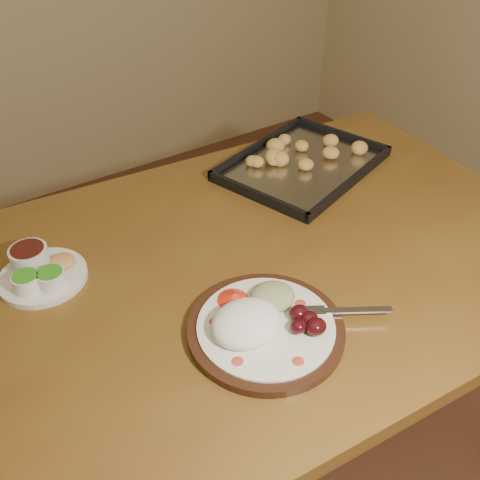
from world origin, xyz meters
TOP-DOWN VIEW (x-y plane):
  - dining_table at (0.23, 0.29)m, footprint 1.57×1.01m
  - dinner_plate at (0.19, 0.11)m, footprint 0.36×0.28m
  - condiment_saucer at (-0.10, 0.47)m, footprint 0.17×0.17m
  - baking_tray at (0.61, 0.52)m, footprint 0.49×0.42m

SIDE VIEW (x-z plane):
  - dining_table at x=0.23m, z-range 0.28..1.03m
  - baking_tray at x=0.61m, z-range 0.74..0.79m
  - dinner_plate at x=0.19m, z-range 0.74..0.80m
  - condiment_saucer at x=-0.10m, z-range 0.74..0.80m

